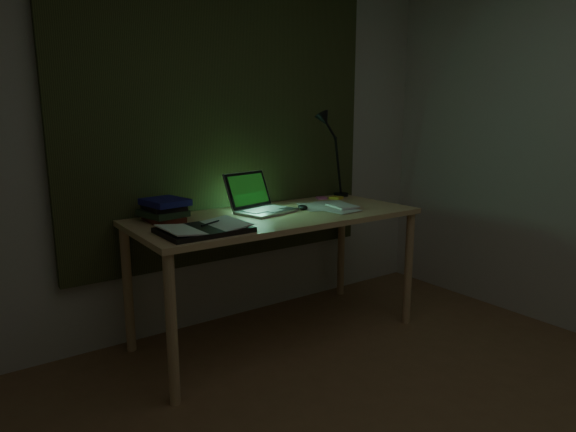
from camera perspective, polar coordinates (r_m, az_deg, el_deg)
name	(u,v)px	position (r m, az deg, el deg)	size (l,w,h in m)	color
wall_back	(225,141)	(3.29, -7.50, 8.82)	(3.50, 0.00, 2.50)	beige
curtain	(227,110)	(3.25, -7.26, 12.32)	(2.20, 0.06, 2.00)	#32371B
desk	(277,276)	(3.10, -1.29, -7.15)	(1.78, 0.78, 0.81)	tan
laptop	(267,192)	(3.02, -2.54, 2.81)	(0.36, 0.40, 0.26)	#B4B4B9
open_textbook	(204,229)	(2.54, -9.91, -1.49)	(0.45, 0.32, 0.04)	silver
book_stack	(164,209)	(2.88, -14.47, 0.76)	(0.21, 0.25, 0.13)	silver
loose_papers	(335,207)	(3.21, 5.59, 1.11)	(0.33, 0.35, 0.02)	silver
mouse	(303,207)	(3.13, 1.76, 1.02)	(0.06, 0.09, 0.03)	black
sticky_yellow	(336,198)	(3.58, 5.73, 2.16)	(0.08, 0.08, 0.02)	yellow
sticky_pink	(321,198)	(3.57, 3.98, 2.15)	(0.07, 0.07, 0.01)	#D65393
desk_lamp	(342,157)	(3.69, 6.39, 6.99)	(0.40, 0.31, 0.60)	black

